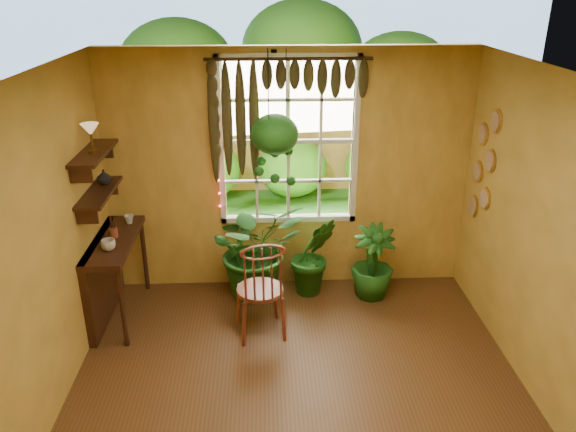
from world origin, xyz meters
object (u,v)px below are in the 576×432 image
windsor_chair (261,303)px  potted_plant_left (256,247)px  hanging_basket (275,136)px  counter_ledge (107,269)px  potted_plant_mid (313,255)px

windsor_chair → potted_plant_left: 0.84m
windsor_chair → potted_plant_left: bearing=83.6°
hanging_basket → windsor_chair: bearing=-102.3°
counter_ledge → hanging_basket: size_ratio=0.87×
windsor_chair → potted_plant_mid: bearing=43.8°
potted_plant_left → potted_plant_mid: 0.65m
windsor_chair → potted_plant_mid: windsor_chair is taller
windsor_chair → hanging_basket: 1.69m
counter_ledge → potted_plant_left: (1.54, 0.40, 0.02)m
counter_ledge → windsor_chair: size_ratio=0.97×
potted_plant_left → hanging_basket: bearing=-7.9°
windsor_chair → hanging_basket: bearing=68.0°
potted_plant_left → hanging_basket: hanging_basket is taller
windsor_chair → potted_plant_left: (-0.05, 0.81, 0.21)m
counter_ledge → potted_plant_left: bearing=14.5°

